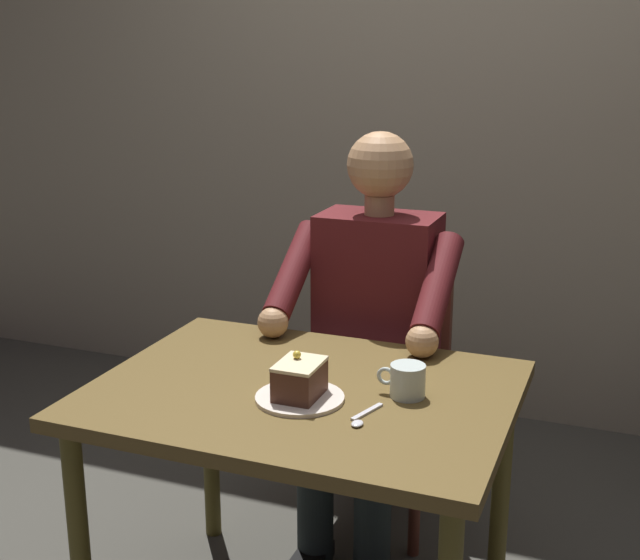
% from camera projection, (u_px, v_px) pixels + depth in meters
% --- Properties ---
extents(cafe_rear_panel, '(6.40, 0.12, 3.00)m').
position_uv_depth(cafe_rear_panel, '(459.00, 49.00, 3.32)').
color(cafe_rear_panel, gray).
rests_on(cafe_rear_panel, ground).
extents(dining_table, '(1.02, 0.78, 0.71)m').
position_uv_depth(dining_table, '(303.00, 419.00, 2.10)').
color(dining_table, brown).
rests_on(dining_table, ground).
extents(chair, '(0.42, 0.42, 0.90)m').
position_uv_depth(chair, '(385.00, 367.00, 2.76)').
color(chair, brown).
rests_on(chair, ground).
extents(seated_person, '(0.53, 0.58, 1.28)m').
position_uv_depth(seated_person, '(370.00, 336.00, 2.56)').
color(seated_person, '#56181B').
rests_on(seated_person, ground).
extents(dessert_plate, '(0.21, 0.21, 0.01)m').
position_uv_depth(dessert_plate, '(300.00, 398.00, 2.00)').
color(dessert_plate, silver).
rests_on(dessert_plate, dining_table).
extents(cake_slice, '(0.10, 0.13, 0.11)m').
position_uv_depth(cake_slice, '(300.00, 379.00, 1.99)').
color(cake_slice, '#4E2C20').
rests_on(cake_slice, dessert_plate).
extents(coffee_cup, '(0.12, 0.08, 0.08)m').
position_uv_depth(coffee_cup, '(407.00, 380.00, 2.01)').
color(coffee_cup, silver).
rests_on(coffee_cup, dining_table).
extents(dessert_spoon, '(0.05, 0.14, 0.01)m').
position_uv_depth(dessert_spoon, '(362.00, 418.00, 1.90)').
color(dessert_spoon, silver).
rests_on(dessert_spoon, dining_table).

